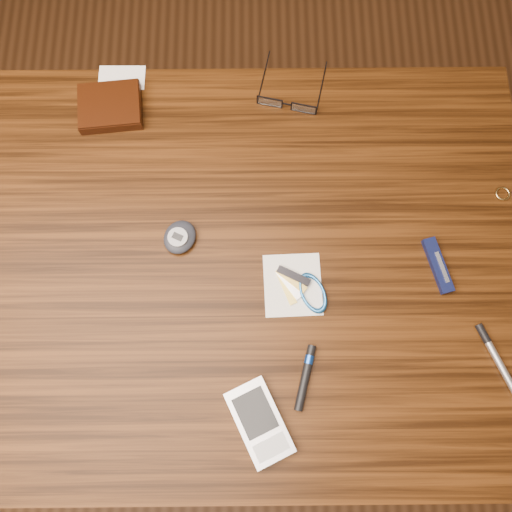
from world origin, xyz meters
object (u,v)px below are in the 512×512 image
Objects in this scene: pocket_knife at (438,265)px; pda_phone at (259,422)px; desk at (223,277)px; eyeglasses at (287,102)px; pedometer at (180,237)px; notepad_keys at (303,289)px; silver_pen at (497,359)px; wallet_and_card at (110,106)px.

pda_phone is at bearing -140.72° from pocket_knife.
pda_phone reaches higher than desk.
eyeglasses and pedometer have the same top height.
desk is at bearing 178.51° from pocket_knife.
pedometer is 0.21m from notepad_keys.
silver_pen is (0.42, -0.15, 0.11)m from desk.
desk is 0.32m from eyeglasses.
desk is at bearing 104.51° from pda_phone.
silver_pen is at bearing -35.24° from wallet_and_card.
desk is at bearing 161.61° from notepad_keys.
eyeglasses is 0.52m from pda_phone.
notepad_keys is at bearing -23.33° from pedometer.
wallet_and_card is 0.60m from pocket_knife.
desk is 8.97× the size of notepad_keys.
eyeglasses is at bearing 84.16° from pda_phone.
wallet_and_card is at bearing 135.07° from notepad_keys.
pedometer reaches higher than pocket_knife.
notepad_keys is at bearing -44.93° from wallet_and_card.
wallet_and_card reaches higher than pda_phone.
notepad_keys is 0.21m from pocket_knife.
pedometer reaches higher than silver_pen.
pda_phone reaches higher than silver_pen.
desk is 7.84× the size of silver_pen.
eyeglasses is 0.30m from pedometer.
eyeglasses is 1.38× the size of pocket_knife.
pedometer is at bearing 113.84° from pda_phone.
notepad_keys is at bearing -87.09° from eyeglasses.
wallet_and_card is 1.87× the size of pedometer.
eyeglasses is at bearing 53.54° from pedometer.
desk is 0.36m from pocket_knife.
pda_phone is 0.30m from pedometer.
wallet_and_card is (-0.18, 0.27, 0.11)m from desk.
eyeglasses is 0.98× the size of pda_phone.
silver_pen is at bearing 13.53° from pda_phone.
pda_phone is 0.36m from pocket_knife.
notepad_keys is 0.87× the size of silver_pen.
pda_phone is at bearing -64.18° from wallet_and_card.
silver_pen is (0.48, -0.19, -0.00)m from pedometer.
eyeglasses reaches higher than pda_phone.
pocket_knife is (0.28, 0.23, -0.00)m from pda_phone.
pda_phone is at bearing -66.16° from pedometer.
pocket_knife is at bearing 117.07° from silver_pen.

